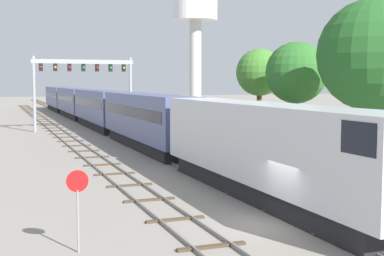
{
  "coord_description": "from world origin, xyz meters",
  "views": [
    {
      "loc": [
        -10.65,
        -19.13,
        5.88
      ],
      "look_at": [
        1.0,
        12.0,
        3.0
      ],
      "focal_mm": 50.11,
      "sensor_mm": 36.0,
      "label": 1
    }
  ],
  "objects_px": {
    "water_tower": "(195,16)",
    "trackside_tree_right": "(296,73)",
    "signal_gantry": "(84,76)",
    "trackside_tree_left": "(260,73)",
    "trackside_tree_mid": "(374,55)",
    "stop_sign": "(78,199)",
    "passenger_train": "(98,108)"
  },
  "relations": [
    {
      "from": "water_tower",
      "to": "trackside_tree_right",
      "type": "distance_m",
      "value": 69.45
    },
    {
      "from": "signal_gantry",
      "to": "water_tower",
      "type": "relative_size",
      "value": 0.47
    },
    {
      "from": "trackside_tree_left",
      "to": "trackside_tree_mid",
      "type": "height_order",
      "value": "trackside_tree_mid"
    },
    {
      "from": "stop_sign",
      "to": "trackside_tree_mid",
      "type": "relative_size",
      "value": 0.23
    },
    {
      "from": "signal_gantry",
      "to": "trackside_tree_right",
      "type": "relative_size",
      "value": 1.25
    },
    {
      "from": "water_tower",
      "to": "stop_sign",
      "type": "height_order",
      "value": "water_tower"
    },
    {
      "from": "passenger_train",
      "to": "stop_sign",
      "type": "relative_size",
      "value": 38.12
    },
    {
      "from": "trackside_tree_right",
      "to": "passenger_train",
      "type": "bearing_deg",
      "value": 122.75
    },
    {
      "from": "passenger_train",
      "to": "signal_gantry",
      "type": "relative_size",
      "value": 9.07
    },
    {
      "from": "trackside_tree_left",
      "to": "trackside_tree_right",
      "type": "relative_size",
      "value": 0.98
    },
    {
      "from": "trackside_tree_right",
      "to": "trackside_tree_left",
      "type": "bearing_deg",
      "value": 89.65
    },
    {
      "from": "trackside_tree_left",
      "to": "trackside_tree_mid",
      "type": "distance_m",
      "value": 18.47
    },
    {
      "from": "signal_gantry",
      "to": "trackside_tree_right",
      "type": "distance_m",
      "value": 26.39
    },
    {
      "from": "stop_sign",
      "to": "trackside_tree_mid",
      "type": "xyz_separation_m",
      "value": [
        25.01,
        15.7,
        6.05
      ]
    },
    {
      "from": "stop_sign",
      "to": "trackside_tree_mid",
      "type": "height_order",
      "value": "trackside_tree_mid"
    },
    {
      "from": "stop_sign",
      "to": "trackside_tree_right",
      "type": "relative_size",
      "value": 0.3
    },
    {
      "from": "stop_sign",
      "to": "trackside_tree_left",
      "type": "distance_m",
      "value": 42.51
    },
    {
      "from": "stop_sign",
      "to": "signal_gantry",
      "type": "bearing_deg",
      "value": 80.57
    },
    {
      "from": "trackside_tree_mid",
      "to": "passenger_train",
      "type": "bearing_deg",
      "value": 113.94
    },
    {
      "from": "stop_sign",
      "to": "trackside_tree_left",
      "type": "bearing_deg",
      "value": 53.96
    },
    {
      "from": "passenger_train",
      "to": "trackside_tree_right",
      "type": "xyz_separation_m",
      "value": [
        14.79,
        -22.99,
        4.1
      ]
    },
    {
      "from": "signal_gantry",
      "to": "stop_sign",
      "type": "height_order",
      "value": "signal_gantry"
    },
    {
      "from": "water_tower",
      "to": "trackside_tree_left",
      "type": "relative_size",
      "value": 2.71
    },
    {
      "from": "stop_sign",
      "to": "trackside_tree_right",
      "type": "bearing_deg",
      "value": 46.92
    },
    {
      "from": "stop_sign",
      "to": "trackside_tree_left",
      "type": "relative_size",
      "value": 0.3
    },
    {
      "from": "passenger_train",
      "to": "trackside_tree_mid",
      "type": "distance_m",
      "value": 37.36
    },
    {
      "from": "signal_gantry",
      "to": "water_tower",
      "type": "bearing_deg",
      "value": 55.32
    },
    {
      "from": "water_tower",
      "to": "stop_sign",
      "type": "distance_m",
      "value": 102.77
    },
    {
      "from": "passenger_train",
      "to": "water_tower",
      "type": "height_order",
      "value": "water_tower"
    },
    {
      "from": "signal_gantry",
      "to": "trackside_tree_mid",
      "type": "distance_m",
      "value": 35.47
    },
    {
      "from": "trackside_tree_left",
      "to": "trackside_tree_right",
      "type": "height_order",
      "value": "trackside_tree_right"
    },
    {
      "from": "water_tower",
      "to": "trackside_tree_mid",
      "type": "distance_m",
      "value": 79.62
    }
  ]
}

